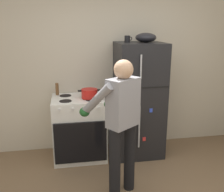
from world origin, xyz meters
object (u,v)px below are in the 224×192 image
object	(u,v)px
stove_range	(79,128)
refrigerator	(139,100)
pepper_mill	(57,89)
coffee_mug	(127,39)
person_cook	(120,117)
red_pot	(89,93)
mixing_bowl	(146,38)

from	to	relation	value
stove_range	refrigerator	bearing A→B (deg)	0.64
stove_range	pepper_mill	xyz separation A→B (m)	(-0.30, 0.21, 0.56)
stove_range	coffee_mug	xyz separation A→B (m)	(0.73, 0.06, 1.29)
refrigerator	coffee_mug	size ratio (longest dim) A/B	15.21
refrigerator	person_cook	size ratio (longest dim) A/B	1.06
red_pot	pepper_mill	xyz separation A→B (m)	(-0.46, 0.25, 0.02)
coffee_mug	mixing_bowl	xyz separation A→B (m)	(0.26, -0.05, 0.02)
refrigerator	red_pot	world-z (taller)	refrigerator
red_pot	stove_range	bearing A→B (deg)	166.08
coffee_mug	mixing_bowl	size ratio (longest dim) A/B	0.38
coffee_mug	pepper_mill	distance (m)	1.27
red_pot	pepper_mill	world-z (taller)	pepper_mill
mixing_bowl	person_cook	bearing A→B (deg)	-120.13
refrigerator	mixing_bowl	bearing A→B (deg)	0.21
person_cook	mixing_bowl	distance (m)	1.39
red_pot	coffee_mug	size ratio (longest dim) A/B	2.94
person_cook	stove_range	bearing A→B (deg)	113.68
coffee_mug	mixing_bowl	distance (m)	0.26
refrigerator	person_cook	xyz separation A→B (m)	(-0.48, -0.97, 0.11)
refrigerator	red_pot	xyz separation A→B (m)	(-0.75, -0.05, 0.15)
coffee_mug	pepper_mill	xyz separation A→B (m)	(-1.03, 0.15, -0.73)
refrigerator	stove_range	size ratio (longest dim) A/B	1.83
stove_range	red_pot	bearing A→B (deg)	-13.92
stove_range	mixing_bowl	world-z (taller)	mixing_bowl
refrigerator	coffee_mug	bearing A→B (deg)	164.17
stove_range	pepper_mill	world-z (taller)	pepper_mill
refrigerator	stove_range	bearing A→B (deg)	-179.36
person_cook	coffee_mug	bearing A→B (deg)	73.29
person_cook	red_pot	world-z (taller)	person_cook
person_cook	mixing_bowl	world-z (taller)	mixing_bowl
coffee_mug	pepper_mill	size ratio (longest dim) A/B	0.63
coffee_mug	pepper_mill	bearing A→B (deg)	171.70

